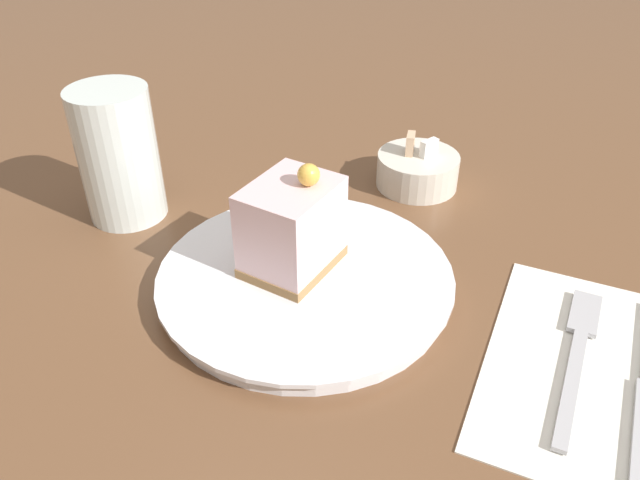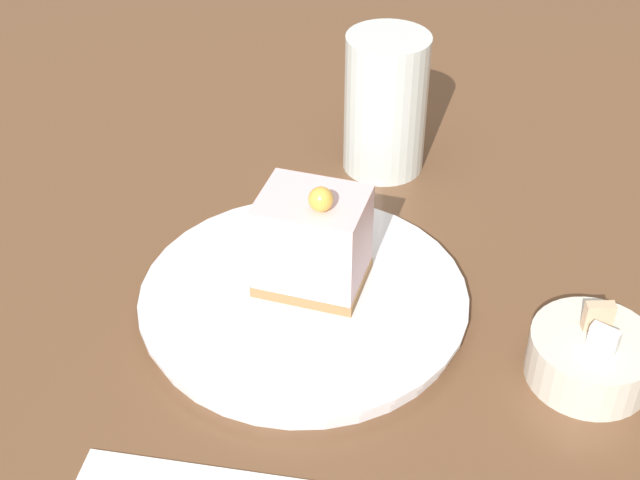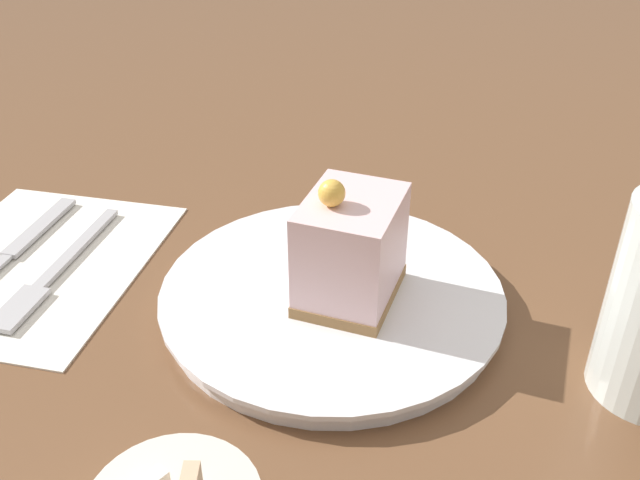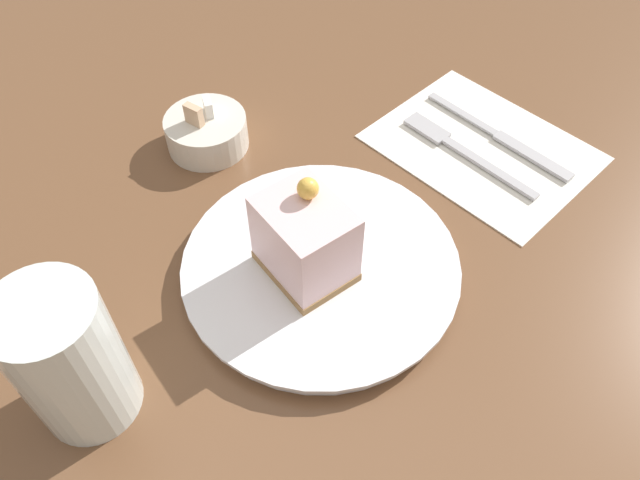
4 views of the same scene
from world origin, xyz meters
name	(u,v)px [view 4 (image 4 of 4)]	position (x,y,z in m)	size (l,w,h in m)	color
ground_plane	(342,281)	(0.00, 0.00, 0.00)	(4.00, 4.00, 0.00)	brown
plate	(321,267)	(-0.01, 0.02, 0.01)	(0.25, 0.25, 0.02)	white
cake_slice	(305,240)	(-0.02, 0.02, 0.06)	(0.07, 0.08, 0.10)	#9E7547
napkin	(483,147)	(0.23, 0.04, 0.00)	(0.19, 0.23, 0.00)	white
fork	(458,148)	(0.21, 0.05, 0.01)	(0.03, 0.17, 0.00)	#B2B2B7
knife	(510,142)	(0.26, 0.02, 0.01)	(0.02, 0.19, 0.00)	#B2B2B7
sugar_bowl	(207,132)	(0.01, 0.23, 0.02)	(0.09, 0.09, 0.06)	silver
drinking_glass	(69,360)	(-0.23, 0.03, 0.07)	(0.08, 0.08, 0.13)	silver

